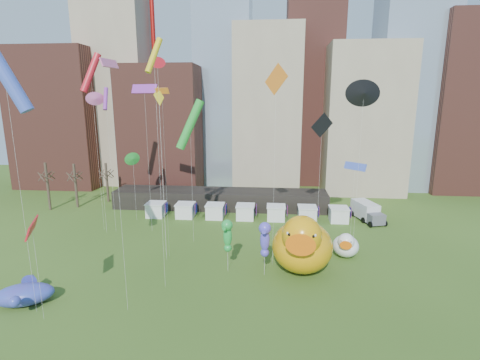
# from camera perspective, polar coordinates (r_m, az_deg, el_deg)

# --- Properties ---
(skyline) EXTENTS (101.00, 23.00, 68.00)m
(skyline) POSITION_cam_1_polar(r_m,az_deg,el_deg) (81.49, 3.14, 14.16)
(skyline) COLOR brown
(skyline) RESTS_ON ground
(pavilion) EXTENTS (38.00, 6.00, 3.20)m
(pavilion) POSITION_cam_1_polar(r_m,az_deg,el_deg) (65.40, -3.14, -3.01)
(pavilion) COLOR black
(pavilion) RESTS_ON ground
(vendor_tents) EXTENTS (33.24, 2.80, 2.40)m
(vendor_tents) POSITION_cam_1_polar(r_m,az_deg,el_deg) (59.30, 0.87, -5.14)
(vendor_tents) COLOR white
(vendor_tents) RESTS_ON ground
(bare_trees) EXTENTS (8.44, 6.44, 8.50)m
(bare_trees) POSITION_cam_1_polar(r_m,az_deg,el_deg) (71.97, -24.44, -0.72)
(bare_trees) COLOR #382B21
(bare_trees) RESTS_ON ground
(big_duck) EXTENTS (7.83, 9.83, 7.23)m
(big_duck) POSITION_cam_1_polar(r_m,az_deg,el_deg) (41.66, 9.80, -9.94)
(big_duck) COLOR orange
(big_duck) RESTS_ON ground
(small_duck) EXTENTS (3.91, 4.70, 3.37)m
(small_duck) POSITION_cam_1_polar(r_m,az_deg,el_deg) (47.26, 16.37, -9.83)
(small_duck) COLOR white
(small_duck) RESTS_ON ground
(seahorse_green) EXTENTS (1.52, 1.76, 6.22)m
(seahorse_green) POSITION_cam_1_polar(r_m,az_deg,el_deg) (40.54, -1.99, -8.37)
(seahorse_green) COLOR silver
(seahorse_green) RESTS_ON ground
(seahorse_purple) EXTENTS (1.45, 1.77, 6.20)m
(seahorse_purple) POSITION_cam_1_polar(r_m,az_deg,el_deg) (39.94, 3.96, -8.92)
(seahorse_purple) COLOR silver
(seahorse_purple) RESTS_ON ground
(whale_inflatable) EXTENTS (5.98, 6.64, 2.34)m
(whale_inflatable) POSITION_cam_1_polar(r_m,az_deg,el_deg) (41.58, -30.90, -15.10)
(whale_inflatable) COLOR #463796
(whale_inflatable) RESTS_ON ground
(box_truck) EXTENTS (4.28, 7.16, 2.87)m
(box_truck) POSITION_cam_1_polar(r_m,az_deg,el_deg) (62.16, 19.40, -4.69)
(box_truck) COLOR silver
(box_truck) RESTS_ON ground
(kite_0) EXTENTS (2.97, 2.93, 25.52)m
(kite_0) POSITION_cam_1_polar(r_m,az_deg,el_deg) (55.64, -22.53, 15.38)
(kite_0) COLOR silver
(kite_0) RESTS_ON ground
(kite_1) EXTENTS (0.64, 2.24, 22.32)m
(kite_1) POSITION_cam_1_polar(r_m,az_deg,el_deg) (31.98, -19.91, 16.36)
(kite_1) COLOR silver
(kite_1) RESTS_ON ground
(kite_2) EXTENTS (2.98, 1.43, 21.39)m
(kite_2) POSITION_cam_1_polar(r_m,az_deg,el_deg) (44.19, 18.99, 12.84)
(kite_2) COLOR silver
(kite_2) RESTS_ON ground
(kite_3) EXTENTS (1.18, 1.85, 11.07)m
(kite_3) POSITION_cam_1_polar(r_m,az_deg,el_deg) (59.05, -16.58, 3.20)
(kite_3) COLOR silver
(kite_3) RESTS_ON ground
(kite_4) EXTENTS (1.66, 1.39, 20.59)m
(kite_4) POSITION_cam_1_polar(r_m,az_deg,el_deg) (43.38, -12.68, 11.88)
(kite_4) COLOR silver
(kite_4) RESTS_ON ground
(kite_5) EXTENTS (2.57, 2.66, 10.93)m
(kite_5) POSITION_cam_1_polar(r_m,az_deg,el_deg) (50.69, 17.73, 2.03)
(kite_5) COLOR silver
(kite_5) RESTS_ON ground
(kite_6) EXTENTS (2.46, 2.31, 22.94)m
(kite_6) POSITION_cam_1_polar(r_m,az_deg,el_deg) (39.85, 5.72, 15.07)
(kite_6) COLOR silver
(kite_6) RESTS_ON ground
(kite_7) EXTENTS (3.99, 1.74, 21.22)m
(kite_7) POSITION_cam_1_polar(r_m,az_deg,el_deg) (52.63, -14.89, 13.66)
(kite_7) COLOR silver
(kite_7) RESTS_ON ground
(kite_8) EXTENTS (1.07, 0.82, 23.70)m
(kite_8) POSITION_cam_1_polar(r_m,az_deg,el_deg) (42.23, -12.92, 17.23)
(kite_8) COLOR silver
(kite_8) RESTS_ON ground
(kite_9) EXTENTS (1.26, 1.55, 20.18)m
(kite_9) POSITION_cam_1_polar(r_m,az_deg,el_deg) (53.78, -21.86, 11.77)
(kite_9) COLOR silver
(kite_9) RESTS_ON ground
(kite_10) EXTENTS (2.91, 1.32, 17.58)m
(kite_10) POSITION_cam_1_polar(r_m,az_deg,el_deg) (47.31, 12.82, 8.19)
(kite_10) COLOR silver
(kite_10) RESTS_ON ground
(kite_11) EXTENTS (3.99, 2.34, 19.29)m
(kite_11) POSITION_cam_1_polar(r_m,az_deg,el_deg) (47.33, -7.88, 8.67)
(kite_11) COLOR silver
(kite_11) RESTS_ON ground
(kite_12) EXTENTS (1.69, 1.80, 24.71)m
(kite_12) POSITION_cam_1_polar(r_m,az_deg,el_deg) (35.58, -13.45, 18.49)
(kite_12) COLOR silver
(kite_12) RESTS_ON ground
(kite_13) EXTENTS (4.00, 1.83, 24.58)m
(kite_13) POSITION_cam_1_polar(r_m,az_deg,el_deg) (35.42, -33.25, 14.07)
(kite_13) COLOR silver
(kite_13) RESTS_ON ground
(kite_14) EXTENTS (2.02, 1.45, 20.47)m
(kite_14) POSITION_cam_1_polar(r_m,az_deg,el_deg) (42.99, -12.23, 13.23)
(kite_14) COLOR silver
(kite_14) RESTS_ON ground
(kite_15) EXTENTS (0.85, 1.92, 20.85)m
(kite_15) POSITION_cam_1_polar(r_m,az_deg,el_deg) (53.87, -20.47, 11.88)
(kite_15) COLOR silver
(kite_15) RESTS_ON ground
(kite_16) EXTENTS (1.99, 3.60, 9.21)m
(kite_16) POSITION_cam_1_polar(r_m,az_deg,el_deg) (35.26, -30.03, -6.54)
(kite_16) COLOR silver
(kite_16) RESTS_ON ground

